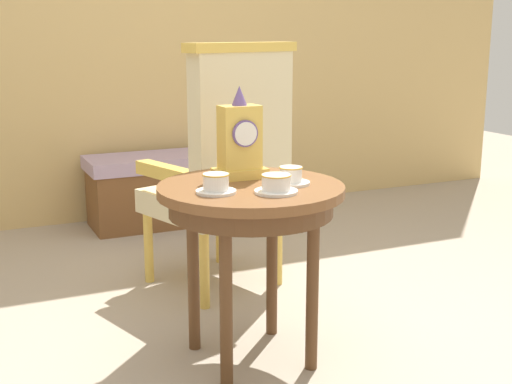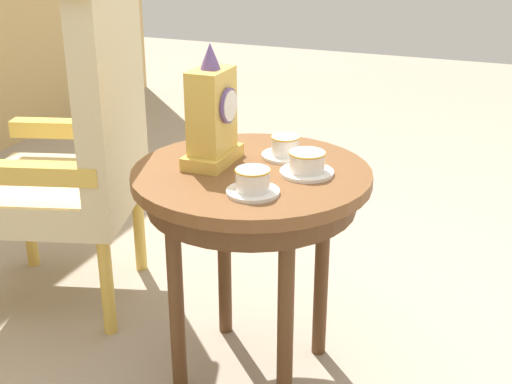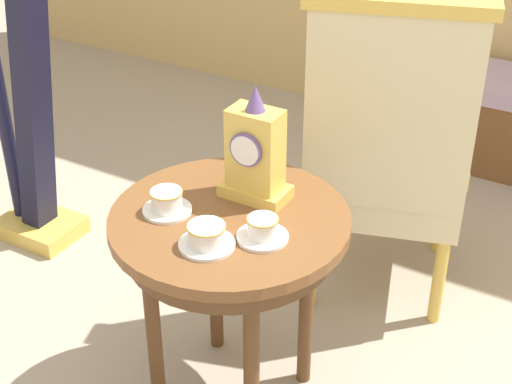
% 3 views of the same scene
% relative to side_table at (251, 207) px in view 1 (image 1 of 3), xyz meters
% --- Properties ---
extents(ground_plane, '(10.00, 10.00, 0.00)m').
position_rel_side_table_xyz_m(ground_plane, '(0.05, -0.04, -0.58)').
color(ground_plane, tan).
extents(side_table, '(0.66, 0.66, 0.66)m').
position_rel_side_table_xyz_m(side_table, '(0.00, 0.00, 0.00)').
color(side_table, brown).
rests_on(side_table, ground).
extents(teacup_left, '(0.14, 0.14, 0.07)m').
position_rel_side_table_xyz_m(teacup_left, '(-0.16, -0.07, 0.11)').
color(teacup_left, white).
rests_on(teacup_left, side_table).
extents(teacup_right, '(0.15, 0.15, 0.06)m').
position_rel_side_table_xyz_m(teacup_right, '(0.03, -0.15, 0.11)').
color(teacup_right, white).
rests_on(teacup_right, side_table).
extents(teacup_center, '(0.14, 0.14, 0.06)m').
position_rel_side_table_xyz_m(teacup_center, '(0.13, -0.05, 0.11)').
color(teacup_center, white).
rests_on(teacup_center, side_table).
extents(mantel_clock, '(0.19, 0.11, 0.34)m').
position_rel_side_table_xyz_m(mantel_clock, '(0.01, 0.12, 0.22)').
color(mantel_clock, gold).
rests_on(mantel_clock, side_table).
extents(armchair, '(0.67, 0.67, 1.14)m').
position_rel_side_table_xyz_m(armchair, '(0.19, 0.70, 0.01)').
color(armchair, beige).
rests_on(armchair, ground).
extents(window_bench, '(0.94, 0.40, 0.44)m').
position_rel_side_table_xyz_m(window_bench, '(0.25, 1.91, -0.36)').
color(window_bench, '#B299B7').
rests_on(window_bench, ground).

